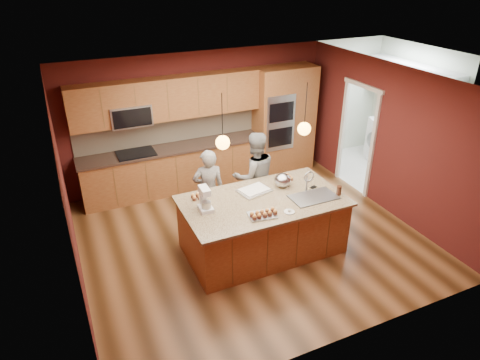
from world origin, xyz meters
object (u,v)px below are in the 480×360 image
island (263,224)px  stand_mixer (205,200)px  person_left (209,190)px  mixing_bowl (283,180)px  person_right (254,176)px

island → stand_mixer: 1.13m
island → person_left: bearing=120.4°
person_left → mixing_bowl: (1.04, -0.69, 0.30)m
island → person_right: bearing=72.5°
island → person_right: 1.07m
person_left → person_right: bearing=-170.2°
island → mixing_bowl: bearing=29.7°
person_right → mixing_bowl: 0.74m
person_left → person_right: (0.87, 0.00, 0.08)m
mixing_bowl → person_left: bearing=146.4°
person_left → person_right: 0.87m
island → mixing_bowl: (0.48, 0.27, 0.57)m
stand_mixer → mixing_bowl: (1.41, 0.17, -0.05)m
stand_mixer → mixing_bowl: bearing=8.7°
stand_mixer → person_left: bearing=68.5°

